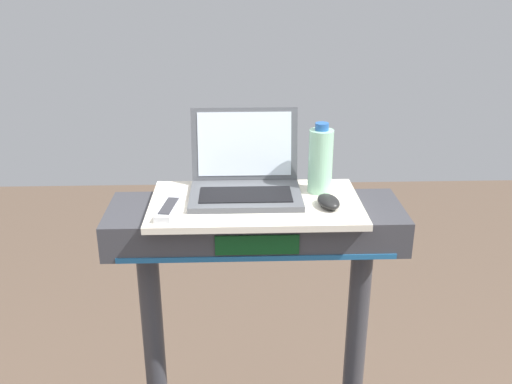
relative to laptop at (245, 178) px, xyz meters
The scene contains 5 objects.
desk_board 0.10m from the laptop, 66.79° to the right, with size 0.64×0.36×0.02m, color beige.
laptop is the anchor object (origin of this frame).
computer_mouse 0.27m from the laptop, 26.14° to the right, with size 0.06×0.10×0.03m, color black.
water_bottle 0.24m from the laptop, ahead, with size 0.08×0.08×0.22m.
tv_remote 0.27m from the laptop, 147.05° to the right, with size 0.07×0.16×0.02m.
Camera 1 is at (-0.05, -0.90, 1.88)m, focal length 40.25 mm.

